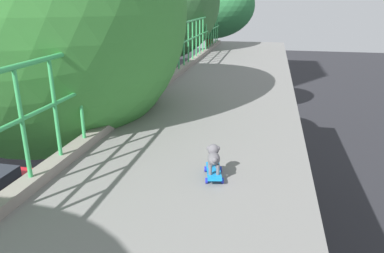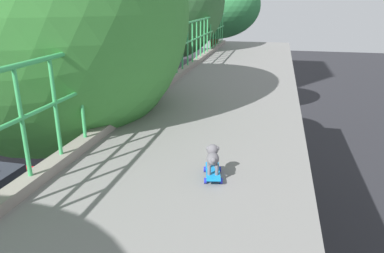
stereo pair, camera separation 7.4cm
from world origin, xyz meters
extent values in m
cylinder|color=#39AA5B|center=(-0.25, 1.44, 6.61)|extent=(0.04, 0.04, 1.13)
cylinder|color=#39AA5B|center=(-0.25, 2.01, 6.61)|extent=(0.04, 0.04, 1.13)
cylinder|color=#39AA5B|center=(-0.25, 2.59, 6.61)|extent=(0.04, 0.04, 1.13)
cylinder|color=#39AA5B|center=(-0.25, 3.17, 6.61)|extent=(0.04, 0.04, 1.13)
cylinder|color=#39AA5B|center=(-0.25, 3.74, 6.61)|extent=(0.04, 0.04, 1.13)
cylinder|color=#39AA5B|center=(-0.25, 4.32, 6.61)|extent=(0.04, 0.04, 1.13)
cylinder|color=#39AA5B|center=(-0.25, 4.89, 6.61)|extent=(0.04, 0.04, 1.13)
cylinder|color=#39AA5B|center=(-0.25, 5.47, 6.61)|extent=(0.04, 0.04, 1.13)
cylinder|color=#39AA5B|center=(-0.25, 6.04, 6.61)|extent=(0.04, 0.04, 1.13)
cylinder|color=#39AA5B|center=(-0.25, 6.62, 6.61)|extent=(0.04, 0.04, 1.13)
cylinder|color=#39AA5B|center=(-0.25, 7.19, 6.61)|extent=(0.04, 0.04, 1.13)
cylinder|color=#39AA5B|center=(-0.25, 7.77, 6.61)|extent=(0.04, 0.04, 1.13)
cylinder|color=#39AA5B|center=(-0.25, 8.34, 6.61)|extent=(0.04, 0.04, 1.13)
cylinder|color=#39AA5B|center=(-0.25, 8.92, 6.61)|extent=(0.04, 0.04, 1.13)
cylinder|color=#39AA5B|center=(-0.25, 9.50, 6.61)|extent=(0.04, 0.04, 1.13)
cylinder|color=#39AA5B|center=(-0.25, 10.07, 6.61)|extent=(0.04, 0.04, 1.13)
cylinder|color=#39AA5B|center=(-0.25, 10.65, 6.61)|extent=(0.04, 0.04, 1.13)
cylinder|color=#39AA5B|center=(-0.25, 11.22, 6.61)|extent=(0.04, 0.04, 1.13)
cylinder|color=#39AA5B|center=(-0.25, 11.80, 6.61)|extent=(0.04, 0.04, 1.13)
cylinder|color=#39AA5B|center=(-0.25, 12.37, 6.61)|extent=(0.04, 0.04, 1.13)
cylinder|color=#39AA5B|center=(-0.25, 12.95, 6.61)|extent=(0.04, 0.04, 1.13)
cylinder|color=#39AA5B|center=(-0.25, 13.52, 6.61)|extent=(0.04, 0.04, 1.13)
cylinder|color=#39AA5B|center=(-0.25, 14.10, 6.61)|extent=(0.04, 0.04, 1.13)
cylinder|color=#39AA5B|center=(-0.25, 14.68, 6.61)|extent=(0.04, 0.04, 1.13)
cube|color=black|center=(-4.71, 6.77, 0.51)|extent=(1.61, 3.96, 0.56)
cube|color=#1E232B|center=(-4.71, 6.45, 1.10)|extent=(1.42, 1.65, 0.62)
cylinder|color=black|center=(-3.94, 8.00, 0.32)|extent=(0.23, 0.64, 0.64)
cylinder|color=black|center=(-5.47, 8.00, 0.32)|extent=(0.23, 0.64, 0.64)
cylinder|color=black|center=(-7.48, 10.49, 0.35)|extent=(0.24, 0.69, 0.69)
cube|color=white|center=(-8.41, 20.76, 1.86)|extent=(2.40, 11.98, 3.15)
cube|color=black|center=(-8.41, 20.76, 2.41)|extent=(2.42, 11.02, 0.70)
cylinder|color=black|center=(-7.26, 24.95, 0.48)|extent=(0.28, 0.96, 0.96)
cylinder|color=black|center=(-9.56, 24.95, 0.48)|extent=(0.28, 0.96, 0.96)
cylinder|color=black|center=(-7.26, 17.46, 0.48)|extent=(0.28, 0.96, 0.96)
cylinder|color=black|center=(-9.56, 17.46, 0.48)|extent=(0.28, 0.96, 0.96)
cylinder|color=brown|center=(-1.80, 4.20, 3.10)|extent=(0.39, 0.39, 6.20)
ellipsoid|color=#3B8738|center=(-1.80, 4.20, 7.59)|extent=(5.05, 5.05, 4.95)
cylinder|color=#4E4331|center=(-2.30, 12.67, 3.19)|extent=(0.52, 0.52, 6.38)
ellipsoid|color=#316133|center=(-2.30, 12.67, 7.70)|extent=(4.78, 4.78, 4.49)
cylinder|color=brown|center=(-1.82, 22.10, 2.94)|extent=(0.53, 0.53, 5.88)
ellipsoid|color=#338647|center=(-1.82, 22.10, 7.40)|extent=(5.55, 5.55, 4.02)
cube|color=#1582D1|center=(1.56, 2.06, 6.00)|extent=(0.24, 0.45, 0.02)
cylinder|color=#1C26B3|center=(1.61, 2.21, 5.95)|extent=(0.04, 0.06, 0.06)
cylinder|color=#1C26B3|center=(1.44, 2.18, 5.95)|extent=(0.04, 0.06, 0.06)
cylinder|color=#1C26B3|center=(1.67, 1.94, 5.95)|extent=(0.04, 0.06, 0.06)
cylinder|color=#1C26B3|center=(1.50, 1.91, 5.95)|extent=(0.04, 0.06, 0.06)
cylinder|color=#5A585E|center=(1.58, 2.14, 6.06)|extent=(0.04, 0.04, 0.11)
cylinder|color=#5A585E|center=(1.50, 2.12, 6.06)|extent=(0.04, 0.04, 0.11)
cylinder|color=#5A585E|center=(1.61, 1.96, 6.06)|extent=(0.04, 0.04, 0.11)
cylinder|color=#5A585E|center=(1.54, 1.95, 6.06)|extent=(0.04, 0.04, 0.11)
ellipsoid|color=#5A585E|center=(1.56, 2.04, 6.16)|extent=(0.18, 0.26, 0.12)
sphere|color=#5A585E|center=(1.54, 2.14, 6.22)|extent=(0.13, 0.13, 0.13)
ellipsoid|color=#645A57|center=(1.52, 2.20, 6.21)|extent=(0.06, 0.06, 0.04)
sphere|color=#5A585E|center=(1.58, 2.15, 6.23)|extent=(0.05, 0.05, 0.05)
sphere|color=#5A585E|center=(1.49, 2.13, 6.23)|extent=(0.05, 0.05, 0.05)
sphere|color=#5A585E|center=(1.58, 1.92, 6.19)|extent=(0.06, 0.06, 0.06)
camera|label=1|loc=(2.08, -1.54, 7.77)|focal=34.40mm
camera|label=2|loc=(2.15, -1.52, 7.77)|focal=34.40mm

